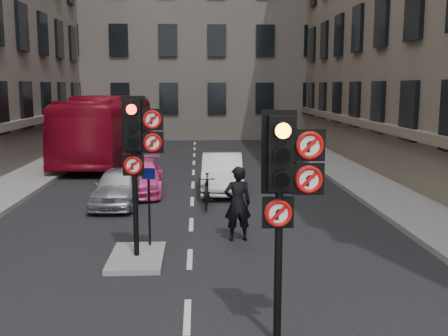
{
  "coord_description": "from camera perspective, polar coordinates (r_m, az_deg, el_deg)",
  "views": [
    {
      "loc": [
        0.2,
        -6.51,
        3.93
      ],
      "look_at": [
        0.63,
        1.88,
        2.6
      ],
      "focal_mm": 42.0,
      "sensor_mm": 36.0,
      "label": 1
    }
  ],
  "objects": [
    {
      "name": "pavement_right",
      "position": [
        20.16,
        17.49,
        -2.42
      ],
      "size": [
        3.0,
        50.0,
        0.16
      ],
      "primitive_type": "cube",
      "color": "gray",
      "rests_on": "ground"
    },
    {
      "name": "centre_island",
      "position": [
        12.22,
        -9.47,
        -9.58
      ],
      "size": [
        1.2,
        2.0,
        0.12
      ],
      "primitive_type": "cube",
      "color": "gray",
      "rests_on": "ground"
    },
    {
      "name": "building_far",
      "position": [
        44.92,
        -3.27,
        16.77
      ],
      "size": [
        30.0,
        14.0,
        20.0
      ],
      "primitive_type": "cube",
      "color": "#6E655D",
      "rests_on": "ground"
    },
    {
      "name": "signal_near",
      "position": [
        7.73,
        6.71,
        -1.11
      ],
      "size": [
        0.91,
        0.4,
        3.58
      ],
      "color": "black",
      "rests_on": "ground"
    },
    {
      "name": "signal_far",
      "position": [
        11.64,
        -9.38,
        2.83
      ],
      "size": [
        0.91,
        0.4,
        3.58
      ],
      "color": "black",
      "rests_on": "centre_island"
    },
    {
      "name": "car_silver",
      "position": [
        17.64,
        -11.38,
        -1.99
      ],
      "size": [
        1.66,
        3.7,
        1.23
      ],
      "primitive_type": "imported",
      "rotation": [
        0.0,
        0.0,
        -0.06
      ],
      "color": "#B3B6BC",
      "rests_on": "ground"
    },
    {
      "name": "car_white",
      "position": [
        19.53,
        -0.21,
        -0.53
      ],
      "size": [
        1.63,
        4.26,
        1.39
      ],
      "primitive_type": "imported",
      "rotation": [
        0.0,
        0.0,
        -0.04
      ],
      "color": "white",
      "rests_on": "ground"
    },
    {
      "name": "car_pink",
      "position": [
        19.56,
        -9.16,
        -0.92
      ],
      "size": [
        1.89,
        4.18,
        1.19
      ],
      "primitive_type": "imported",
      "rotation": [
        0.0,
        0.0,
        0.05
      ],
      "color": "#F2479B",
      "rests_on": "ground"
    },
    {
      "name": "bus_red",
      "position": [
        28.3,
        -12.49,
        4.27
      ],
      "size": [
        3.41,
        12.29,
        3.39
      ],
      "primitive_type": "imported",
      "rotation": [
        0.0,
        0.0,
        -0.05
      ],
      "color": "maroon",
      "rests_on": "ground"
    },
    {
      "name": "motorcycle",
      "position": [
        16.99,
        -1.88,
        -2.51
      ],
      "size": [
        0.6,
        1.82,
        1.08
      ],
      "primitive_type": "imported",
      "rotation": [
        0.0,
        0.0,
        -0.05
      ],
      "color": "black",
      "rests_on": "ground"
    },
    {
      "name": "motorcyclist",
      "position": [
        13.3,
        1.49,
        -3.9
      ],
      "size": [
        0.76,
        0.56,
        1.92
      ],
      "primitive_type": "imported",
      "rotation": [
        0.0,
        0.0,
        3.29
      ],
      "color": "black",
      "rests_on": "ground"
    },
    {
      "name": "info_sign",
      "position": [
        12.57,
        -8.18,
        -3.0
      ],
      "size": [
        0.32,
        0.13,
        1.88
      ],
      "rotation": [
        0.0,
        0.0,
        -0.21
      ],
      "color": "black",
      "rests_on": "centre_island"
    }
  ]
}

